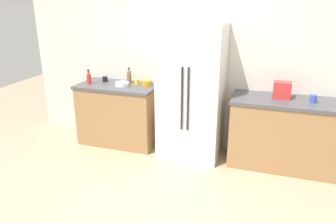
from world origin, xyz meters
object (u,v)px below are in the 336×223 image
at_px(bottle_b, 129,77).
at_px(cup_a, 105,79).
at_px(bowl_b, 147,83).
at_px(toaster, 282,90).
at_px(cup_c, 313,99).
at_px(refrigerator, 192,92).
at_px(bowl_a, 122,84).
at_px(cup_b, 137,82).
at_px(bottle_a, 89,78).

xyz_separation_m(bottle_b, cup_a, (-0.37, -0.06, -0.05)).
bearing_deg(bowl_b, bottle_b, 171.57).
distance_m(toaster, bowl_b, 1.87).
bearing_deg(cup_c, cup_a, 177.82).
bearing_deg(cup_c, toaster, 169.45).
distance_m(refrigerator, bottle_b, 1.04).
relative_size(toaster, cup_a, 2.77).
xyz_separation_m(cup_a, bowl_a, (0.35, -0.14, -0.01)).
xyz_separation_m(toaster, cup_a, (-2.54, 0.04, -0.07)).
height_order(refrigerator, toaster, refrigerator).
distance_m(cup_c, bowl_b, 2.24).
height_order(cup_b, bowl_b, cup_b).
distance_m(toaster, bottle_a, 2.70).
relative_size(toaster, bottle_a, 1.00).
distance_m(cup_b, cup_c, 2.39).
bearing_deg(bottle_b, bowl_a, -95.41).
bearing_deg(bowl_a, bowl_b, 27.07).
xyz_separation_m(bottle_a, bowl_b, (0.83, 0.20, -0.05)).
distance_m(cup_a, bowl_a, 0.38).
bearing_deg(bowl_a, refrigerator, 0.23).
height_order(cup_c, bowl_a, cup_c).
bearing_deg(bottle_b, bowl_b, -8.43).
height_order(cup_a, cup_b, cup_a).
xyz_separation_m(bowl_a, bowl_b, (0.32, 0.16, 0.01)).
relative_size(refrigerator, toaster, 8.47).
height_order(bottle_a, cup_b, bottle_a).
relative_size(cup_a, cup_b, 1.05).
bearing_deg(refrigerator, cup_a, 174.28).
distance_m(refrigerator, bowl_b, 0.74).
bearing_deg(cup_a, cup_b, 1.21).
distance_m(bottle_a, bowl_a, 0.52).
xyz_separation_m(refrigerator, bowl_b, (-0.72, 0.16, 0.03)).
relative_size(bottle_a, bottle_b, 0.95).
relative_size(cup_b, bowl_a, 0.38).
height_order(bowl_a, bowl_b, bowl_b).
xyz_separation_m(bottle_a, cup_c, (3.06, 0.07, -0.03)).
height_order(refrigerator, bowl_a, refrigerator).
height_order(cup_a, cup_c, cup_c).
xyz_separation_m(bottle_b, cup_c, (2.53, -0.17, -0.04)).
bearing_deg(bowl_a, toaster, 2.65).
relative_size(bottle_a, cup_b, 2.89).
bearing_deg(cup_c, cup_b, 177.09).
bearing_deg(cup_b, cup_c, -2.91).
distance_m(toaster, cup_b, 2.02).
relative_size(cup_b, bowl_b, 0.49).
relative_size(bottle_b, bowl_a, 1.15).
bearing_deg(cup_a, toaster, -0.95).
relative_size(cup_c, bowl_a, 0.48).
xyz_separation_m(toaster, cup_b, (-2.02, 0.05, -0.07)).
height_order(refrigerator, cup_b, refrigerator).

